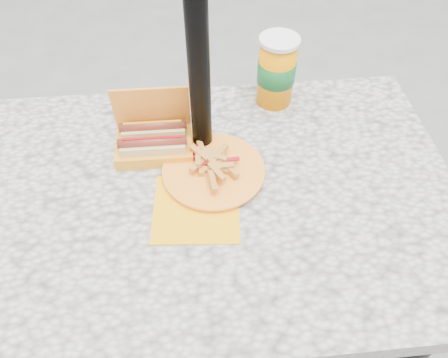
{
  "coord_description": "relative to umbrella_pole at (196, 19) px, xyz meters",
  "views": [
    {
      "loc": [
        -0.02,
        -0.65,
        1.55
      ],
      "look_at": [
        0.04,
        -0.01,
        0.8
      ],
      "focal_mm": 35.0,
      "sensor_mm": 36.0,
      "label": 1
    }
  ],
  "objects": [
    {
      "name": "umbrella_pole",
      "position": [
        0.0,
        0.0,
        0.0
      ],
      "size": [
        0.05,
        0.05,
        2.2
      ],
      "primitive_type": "cylinder",
      "color": "black",
      "rests_on": "ground"
    },
    {
      "name": "ground",
      "position": [
        0.0,
        -0.16,
        -1.1
      ],
      "size": [
        60.0,
        60.0,
        0.0
      ],
      "primitive_type": "plane",
      "color": "slate"
    },
    {
      "name": "fries_plate",
      "position": [
        0.01,
        -0.11,
        -0.34
      ],
      "size": [
        0.28,
        0.33,
        0.05
      ],
      "rotation": [
        0.0,
        0.0,
        -0.15
      ],
      "color": "#FFAD0C",
      "rests_on": "picnic_table"
    },
    {
      "name": "soda_cup",
      "position": [
        0.21,
        0.16,
        -0.25
      ],
      "size": [
        0.11,
        0.11,
        0.2
      ],
      "rotation": [
        0.0,
        0.0,
        -0.08
      ],
      "color": "#FF8B00",
      "rests_on": "picnic_table"
    },
    {
      "name": "hotdog_box",
      "position": [
        -0.12,
        -0.01,
        -0.31
      ],
      "size": [
        0.19,
        0.13,
        0.16
      ],
      "rotation": [
        0.0,
        0.0,
        -0.01
      ],
      "color": "orange",
      "rests_on": "picnic_table"
    },
    {
      "name": "picnic_table",
      "position": [
        0.0,
        -0.16,
        -0.46
      ],
      "size": [
        1.2,
        0.8,
        0.75
      ],
      "color": "beige",
      "rests_on": "ground"
    }
  ]
}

